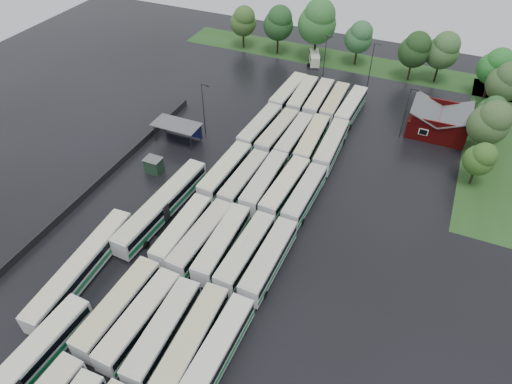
% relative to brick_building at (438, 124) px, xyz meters
% --- Properties ---
extents(ground, '(160.00, 160.00, 0.00)m').
position_rel_brick_building_xyz_m(ground, '(-24.00, -42.77, -1.87)').
color(ground, black).
rests_on(ground, ground).
extents(brick_building, '(10.07, 8.60, 5.39)m').
position_rel_brick_building_xyz_m(brick_building, '(0.00, 0.00, 0.00)').
color(brick_building, '#650808').
rests_on(brick_building, ground).
extents(wash_shed, '(8.20, 4.20, 3.58)m').
position_rel_brick_building_xyz_m(wash_shed, '(-41.20, -20.74, 1.12)').
color(wash_shed, '#2D2D30').
rests_on(wash_shed, ground).
extents(utility_hut, '(2.70, 2.20, 2.62)m').
position_rel_brick_building_xyz_m(utility_hut, '(-40.20, -30.17, -0.55)').
color(utility_hut, '#193120').
rests_on(utility_hut, ground).
extents(grass_strip_north, '(80.00, 10.00, 0.01)m').
position_rel_brick_building_xyz_m(grass_strip_north, '(-22.00, 22.03, -1.86)').
color(grass_strip_north, '#204518').
rests_on(grass_strip_north, ground).
extents(grass_strip_east, '(10.00, 50.00, 0.01)m').
position_rel_brick_building_xyz_m(grass_strip_east, '(10.00, 0.03, -1.86)').
color(grass_strip_east, '#204518').
rests_on(grass_strip_east, ground).
extents(west_fence, '(0.10, 50.00, 1.20)m').
position_rel_brick_building_xyz_m(west_fence, '(-46.20, -34.77, -1.27)').
color(west_fence, '#2D2D30').
rests_on(west_fence, ground).
extents(bus_r1c0, '(3.04, 13.05, 3.62)m').
position_rel_brick_building_xyz_m(bus_r1c0, '(-28.53, -54.91, 0.12)').
color(bus_r1c0, silver).
rests_on(bus_r1c0, ground).
extents(bus_r1c1, '(3.11, 12.89, 3.57)m').
position_rel_brick_building_xyz_m(bus_r1c1, '(-25.37, -55.28, 0.10)').
color(bus_r1c1, silver).
rests_on(bus_r1c1, ground).
extents(bus_r1c2, '(3.20, 12.87, 3.56)m').
position_rel_brick_building_xyz_m(bus_r1c2, '(-22.14, -55.48, 0.09)').
color(bus_r1c2, silver).
rests_on(bus_r1c2, ground).
extents(bus_r1c3, '(3.24, 13.08, 3.62)m').
position_rel_brick_building_xyz_m(bus_r1c3, '(-18.73, -55.06, 0.12)').
color(bus_r1c3, silver).
rests_on(bus_r1c3, ground).
extents(bus_r1c4, '(2.87, 12.70, 3.52)m').
position_rel_brick_building_xyz_m(bus_r1c4, '(-15.70, -55.02, 0.07)').
color(bus_r1c4, silver).
rests_on(bus_r1c4, ground).
extents(bus_r2c0, '(2.65, 12.26, 3.41)m').
position_rel_brick_building_xyz_m(bus_r2c0, '(-28.22, -41.35, 0.01)').
color(bus_r2c0, silver).
rests_on(bus_r2c0, ground).
extents(bus_r2c1, '(3.28, 12.85, 3.54)m').
position_rel_brick_building_xyz_m(bus_r2c1, '(-25.14, -41.55, 0.08)').
color(bus_r2c1, silver).
rests_on(bus_r2c1, ground).
extents(bus_r2c2, '(3.02, 12.75, 3.53)m').
position_rel_brick_building_xyz_m(bus_r2c2, '(-22.17, -41.33, 0.08)').
color(bus_r2c2, silver).
rests_on(bus_r2c2, ground).
extents(bus_r2c3, '(3.02, 12.72, 3.52)m').
position_rel_brick_building_xyz_m(bus_r2c3, '(-18.75, -41.42, 0.07)').
color(bus_r2c3, silver).
rests_on(bus_r2c3, ground).
extents(bus_r2c4, '(2.92, 12.83, 3.56)m').
position_rel_brick_building_xyz_m(bus_r2c4, '(-15.51, -41.45, 0.09)').
color(bus_r2c4, silver).
rests_on(bus_r2c4, ground).
extents(bus_r3c0, '(3.17, 12.96, 3.58)m').
position_rel_brick_building_xyz_m(bus_r3c0, '(-28.52, -27.76, 0.11)').
color(bus_r3c0, silver).
rests_on(bus_r3c0, ground).
extents(bus_r3c1, '(3.01, 12.37, 3.42)m').
position_rel_brick_building_xyz_m(bus_r3c1, '(-25.14, -28.14, 0.02)').
color(bus_r3c1, silver).
rests_on(bus_r3c1, ground).
extents(bus_r3c2, '(2.77, 12.89, 3.59)m').
position_rel_brick_building_xyz_m(bus_r3c2, '(-21.98, -27.65, 0.11)').
color(bus_r3c2, silver).
rests_on(bus_r3c2, ground).
extents(bus_r3c3, '(3.38, 12.99, 3.58)m').
position_rel_brick_building_xyz_m(bus_r3c3, '(-18.66, -27.66, 0.10)').
color(bus_r3c3, silver).
rests_on(bus_r3c3, ground).
extents(bus_r3c4, '(2.96, 12.41, 3.43)m').
position_rel_brick_building_xyz_m(bus_r3c4, '(-15.47, -27.91, 0.02)').
color(bus_r3c4, silver).
rests_on(bus_r3c4, ground).
extents(bus_r4c0, '(3.34, 12.85, 3.54)m').
position_rel_brick_building_xyz_m(bus_r4c0, '(-28.53, -14.14, 0.08)').
color(bus_r4c0, silver).
rests_on(bus_r4c0, ground).
extents(bus_r4c1, '(3.34, 12.79, 3.53)m').
position_rel_brick_building_xyz_m(bus_r4c1, '(-25.11, -14.53, 0.07)').
color(bus_r4c1, silver).
rests_on(bus_r4c1, ground).
extents(bus_r4c2, '(2.83, 12.37, 3.43)m').
position_rel_brick_building_xyz_m(bus_r4c2, '(-22.01, -14.53, 0.02)').
color(bus_r4c2, silver).
rests_on(bus_r4c2, ground).
extents(bus_r4c3, '(3.17, 12.97, 3.59)m').
position_rel_brick_building_xyz_m(bus_r4c3, '(-18.90, -14.34, 0.11)').
color(bus_r4c3, silver).
rests_on(bus_r4c3, ground).
extents(bus_r4c4, '(3.07, 13.03, 3.61)m').
position_rel_brick_building_xyz_m(bus_r4c4, '(-15.48, -14.44, 0.12)').
color(bus_r4c4, silver).
rests_on(bus_r4c4, ground).
extents(bus_r5c0, '(3.25, 12.99, 3.59)m').
position_rel_brick_building_xyz_m(bus_r5c0, '(-28.28, -0.72, 0.11)').
color(bus_r5c0, silver).
rests_on(bus_r5c0, ground).
extents(bus_r5c1, '(3.14, 12.64, 3.49)m').
position_rel_brick_building_xyz_m(bus_r5c1, '(-25.36, -0.66, 0.05)').
color(bus_r5c1, silver).
rests_on(bus_r5c1, ground).
extents(bus_r5c2, '(3.00, 12.67, 3.51)m').
position_rel_brick_building_xyz_m(bus_r5c2, '(-22.11, -0.60, 0.06)').
color(bus_r5c2, silver).
rests_on(bus_r5c2, ground).
extents(bus_r5c3, '(2.77, 12.31, 3.42)m').
position_rel_brick_building_xyz_m(bus_r5c3, '(-18.95, -0.56, 0.01)').
color(bus_r5c3, silver).
rests_on(bus_r5c3, ground).
extents(bus_r5c4, '(3.18, 12.78, 3.53)m').
position_rel_brick_building_xyz_m(bus_r5c4, '(-15.66, -1.06, 0.08)').
color(bus_r5c4, silver).
rests_on(bus_r5c4, ground).
extents(artic_bus_west_a, '(3.56, 19.34, 3.57)m').
position_rel_brick_building_xyz_m(artic_bus_west_a, '(-32.91, -65.93, 0.11)').
color(artic_bus_west_a, silver).
rests_on(artic_bus_west_a, ground).
extents(artic_bus_west_b, '(3.70, 19.35, 3.57)m').
position_rel_brick_building_xyz_m(artic_bus_west_b, '(-33.27, -38.31, 0.11)').
color(artic_bus_west_b, silver).
rests_on(artic_bus_west_b, ground).
extents(artic_bus_west_c, '(3.54, 18.78, 3.47)m').
position_rel_brick_building_xyz_m(artic_bus_west_c, '(-36.31, -51.92, 0.06)').
color(artic_bus_west_c, silver).
rests_on(artic_bus_west_c, ground).
extents(minibus, '(3.93, 5.89, 2.42)m').
position_rel_brick_building_xyz_m(minibus, '(-28.99, 17.92, -0.53)').
color(minibus, white).
rests_on(minibus, ground).
extents(tree_north_0, '(6.08, 6.08, 10.07)m').
position_rel_brick_building_xyz_m(tree_north_0, '(-47.23, 19.38, 4.61)').
color(tree_north_0, '#362212').
rests_on(tree_north_0, ground).
extents(tree_north_1, '(6.81, 6.81, 11.28)m').
position_rel_brick_building_xyz_m(tree_north_1, '(-38.53, 19.63, 5.39)').
color(tree_north_1, black).
rests_on(tree_north_1, ground).
extents(tree_north_2, '(8.41, 8.41, 13.93)m').
position_rel_brick_building_xyz_m(tree_north_2, '(-29.48, 19.74, 7.10)').
color(tree_north_2, black).
rests_on(tree_north_2, ground).
extents(tree_north_3, '(6.08, 6.08, 10.07)m').
position_rel_brick_building_xyz_m(tree_north_3, '(-20.25, 21.13, 4.61)').
color(tree_north_3, black).
rests_on(tree_north_3, ground).
extents(tree_north_4, '(6.46, 6.46, 10.69)m').
position_rel_brick_building_xyz_m(tree_north_4, '(-7.99, 18.44, 5.01)').
color(tree_north_4, '#362315').
rests_on(tree_north_4, ground).
extents(tree_north_5, '(6.65, 6.65, 11.01)m').
position_rel_brick_building_xyz_m(tree_north_5, '(-2.67, 19.88, 5.22)').
color(tree_north_5, black).
rests_on(tree_north_5, ground).
extents(tree_north_6, '(5.49, 5.49, 9.09)m').
position_rel_brick_building_xyz_m(tree_north_6, '(10.14, 19.36, 3.98)').
color(tree_north_6, '#3A2B1E').
rests_on(tree_north_6, ground).
extents(tree_east_0, '(4.68, 4.68, 7.75)m').
position_rel_brick_building_xyz_m(tree_east_0, '(6.96, -12.78, 3.12)').
color(tree_east_0, black).
rests_on(tree_east_0, ground).
extents(tree_east_1, '(6.49, 6.49, 10.75)m').
position_rel_brick_building_xyz_m(tree_east_1, '(7.39, -4.92, 5.05)').
color(tree_east_1, black).
rests_on(tree_east_1, ground).
extents(tree_east_2, '(4.82, 4.82, 7.99)m').
position_rel_brick_building_xyz_m(tree_east_2, '(7.79, 2.31, 3.27)').
color(tree_east_2, black).
rests_on(tree_east_2, ground).
extents(tree_east_3, '(6.50, 6.50, 10.77)m').
position_rel_brick_building_xyz_m(tree_east_3, '(9.41, 10.78, 5.06)').
color(tree_east_3, '#392719').
rests_on(tree_east_3, ground).
extents(tree_east_4, '(6.39, 6.39, 10.59)m').
position_rel_brick_building_xyz_m(tree_east_4, '(7.47, 16.92, 4.94)').
color(tree_east_4, black).
rests_on(tree_east_4, ground).
extents(lamp_post_ne, '(1.50, 0.29, 9.75)m').
position_rel_brick_building_xyz_m(lamp_post_ne, '(-5.58, -4.20, 3.79)').
color(lamp_post_ne, '#2D2D30').
rests_on(lamp_post_ne, ground).
extents(lamp_post_nw, '(1.54, 0.30, 10.00)m').
position_rel_brick_building_xyz_m(lamp_post_nw, '(-37.81, -17.14, 3.94)').
color(lamp_post_nw, '#2D2D30').
rests_on(lamp_post_nw, ground).
extents(lamp_post_back_w, '(1.46, 0.29, 9.50)m').
position_rel_brick_building_xyz_m(lamp_post_back_w, '(-24.95, 11.98, 3.65)').
color(lamp_post_back_w, '#2D2D30').
rests_on(lamp_post_back_w, ground).
extents(lamp_post_back_e, '(1.47, 0.29, 9.56)m').
position_rel_brick_building_xyz_m(lamp_post_back_e, '(-15.22, 11.95, 3.69)').
color(lamp_post_back_e, '#2D2D30').
rests_on(lamp_post_back_e, ground).
extents(puddle_2, '(5.52, 5.52, 0.01)m').
position_rel_brick_building_xyz_m(puddle_2, '(-31.99, -39.54, -1.86)').
color(puddle_2, black).
rests_on(puddle_2, ground).
extents(puddle_3, '(3.16, 3.16, 0.01)m').
position_rel_brick_building_xyz_m(puddle_3, '(-16.71, -41.97, -1.86)').
color(puddle_3, black).
rests_on(puddle_3, ground).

